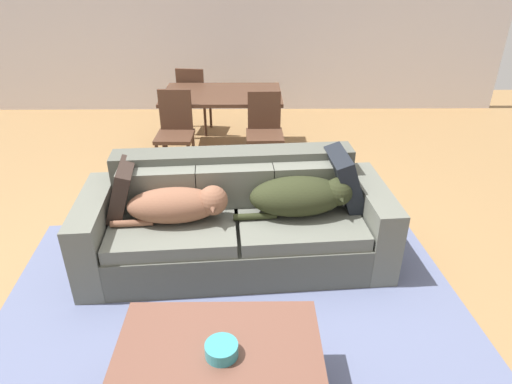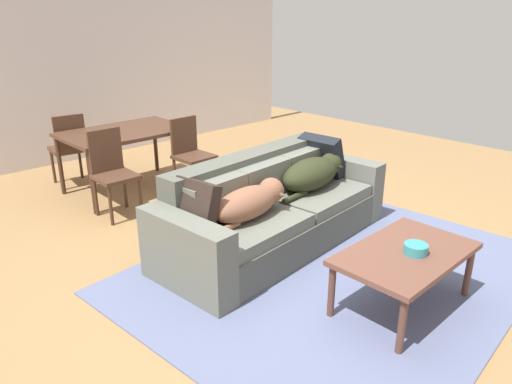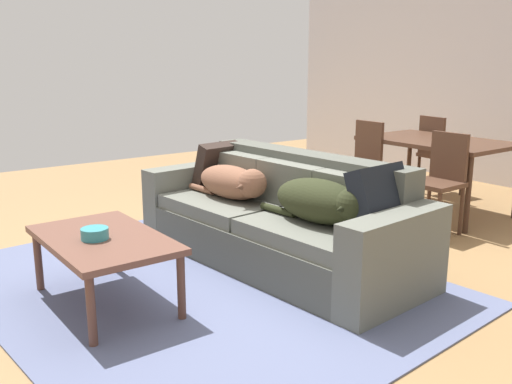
{
  "view_description": "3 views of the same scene",
  "coord_description": "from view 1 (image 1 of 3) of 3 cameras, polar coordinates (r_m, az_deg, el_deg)",
  "views": [
    {
      "loc": [
        0.18,
        -2.98,
        2.24
      ],
      "look_at": [
        0.21,
        0.12,
        0.56
      ],
      "focal_mm": 31.39,
      "sensor_mm": 36.0,
      "label": 1
    },
    {
      "loc": [
        -2.86,
        -2.78,
        2.05
      ],
      "look_at": [
        -0.12,
        0.08,
        0.55
      ],
      "focal_mm": 33.51,
      "sensor_mm": 36.0,
      "label": 2
    },
    {
      "loc": [
        3.26,
        -2.58,
        1.53
      ],
      "look_at": [
        0.01,
        -0.15,
        0.58
      ],
      "focal_mm": 39.57,
      "sensor_mm": 36.0,
      "label": 3
    }
  ],
  "objects": [
    {
      "name": "ground_plane",
      "position": [
        3.73,
        -3.28,
        -8.5
      ],
      "size": [
        10.0,
        10.0,
        0.0
      ],
      "primitive_type": "plane",
      "color": "olive"
    },
    {
      "name": "back_partition",
      "position": [
        7.04,
        -2.2,
        21.2
      ],
      "size": [
        8.0,
        0.12,
        2.7
      ],
      "primitive_type": "cube",
      "color": "silver",
      "rests_on": "ground"
    },
    {
      "name": "area_rug",
      "position": [
        3.2,
        -2.72,
        -15.97
      ],
      "size": [
        3.48,
        2.9,
        0.01
      ],
      "primitive_type": "cube",
      "rotation": [
        0.0,
        0.0,
        0.08
      ],
      "color": "slate",
      "rests_on": "ground"
    },
    {
      "name": "couch",
      "position": [
        3.59,
        -2.52,
        -3.89
      ],
      "size": [
        2.43,
        1.1,
        0.82
      ],
      "rotation": [
        0.0,
        0.0,
        0.08
      ],
      "color": "#4E5149",
      "rests_on": "ground"
    },
    {
      "name": "dog_on_left_cushion",
      "position": [
        3.37,
        -9.62,
        -1.61
      ],
      "size": [
        0.87,
        0.36,
        0.28
      ],
      "rotation": [
        0.0,
        0.0,
        0.08
      ],
      "color": "brown",
      "rests_on": "couch"
    },
    {
      "name": "dog_on_right_cushion",
      "position": [
        3.43,
        5.88,
        -0.48
      ],
      "size": [
        0.91,
        0.42,
        0.3
      ],
      "rotation": [
        0.0,
        0.0,
        0.08
      ],
      "color": "#272C18",
      "rests_on": "couch"
    },
    {
      "name": "throw_pillow_by_left_arm",
      "position": [
        3.57,
        -16.79,
        0.22
      ],
      "size": [
        0.28,
        0.43,
        0.42
      ],
      "primitive_type": "cube",
      "rotation": [
        0.0,
        0.31,
        0.12
      ],
      "color": "#2E221D",
      "rests_on": "couch"
    },
    {
      "name": "throw_pillow_by_right_arm",
      "position": [
        3.62,
        11.26,
        1.62
      ],
      "size": [
        0.31,
        0.47,
        0.47
      ],
      "primitive_type": "cube",
      "rotation": [
        0.0,
        -0.33,
        0.08
      ],
      "color": "black",
      "rests_on": "couch"
    },
    {
      "name": "coffee_table",
      "position": [
        2.47,
        -4.73,
        -19.71
      ],
      "size": [
        1.06,
        0.65,
        0.46
      ],
      "color": "brown",
      "rests_on": "ground"
    },
    {
      "name": "bowl_on_coffee_table",
      "position": [
        2.37,
        -4.41,
        -19.41
      ],
      "size": [
        0.17,
        0.17,
        0.07
      ],
      "primitive_type": "cylinder",
      "color": "teal",
      "rests_on": "coffee_table"
    },
    {
      "name": "dining_table",
      "position": [
        5.48,
        -4.31,
        11.85
      ],
      "size": [
        1.41,
        0.93,
        0.74
      ],
      "color": "#4A2F21",
      "rests_on": "ground"
    },
    {
      "name": "dining_chair_near_left",
      "position": [
        5.06,
        -10.25,
        7.96
      ],
      "size": [
        0.41,
        0.41,
        0.92
      ],
      "rotation": [
        0.0,
        0.0,
        -0.02
      ],
      "color": "#4A2F21",
      "rests_on": "ground"
    },
    {
      "name": "dining_chair_near_right",
      "position": [
        4.95,
        1.08,
        8.01
      ],
      "size": [
        0.41,
        0.41,
        0.9
      ],
      "rotation": [
        0.0,
        0.0,
        0.02
      ],
      "color": "#4A2F21",
      "rests_on": "ground"
    },
    {
      "name": "dining_chair_far_left",
      "position": [
        6.17,
        -8.0,
        11.92
      ],
      "size": [
        0.45,
        0.45,
        0.91
      ],
      "rotation": [
        0.0,
        0.0,
        3.01
      ],
      "color": "#4A2F21",
      "rests_on": "ground"
    }
  ]
}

